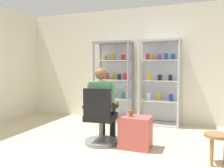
% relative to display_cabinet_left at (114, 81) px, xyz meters
% --- Properties ---
extents(back_wall, '(6.00, 0.10, 2.70)m').
position_rel_display_cabinet_left_xyz_m(back_wall, '(0.55, 0.24, 0.39)').
color(back_wall, silver).
rests_on(back_wall, ground).
extents(display_cabinet_left, '(0.90, 0.45, 1.90)m').
position_rel_display_cabinet_left_xyz_m(display_cabinet_left, '(0.00, 0.00, 0.00)').
color(display_cabinet_left, gray).
rests_on(display_cabinet_left, ground).
extents(display_cabinet_right, '(0.90, 0.45, 1.90)m').
position_rel_display_cabinet_left_xyz_m(display_cabinet_right, '(1.10, 0.00, 0.00)').
color(display_cabinet_right, '#B7B7BC').
rests_on(display_cabinet_right, ground).
extents(office_chair, '(0.59, 0.56, 0.96)m').
position_rel_display_cabinet_left_xyz_m(office_chair, '(0.38, -1.75, -0.57)').
color(office_chair, slate).
rests_on(office_chair, ground).
extents(seated_shopkeeper, '(0.51, 0.59, 1.29)m').
position_rel_display_cabinet_left_xyz_m(seated_shopkeeper, '(0.36, -1.59, -0.25)').
color(seated_shopkeeper, black).
rests_on(seated_shopkeeper, ground).
extents(storage_crate, '(0.49, 0.37, 0.51)m').
position_rel_display_cabinet_left_xyz_m(storage_crate, '(0.98, -1.71, -0.71)').
color(storage_crate, '#B24C47').
rests_on(storage_crate, ground).
extents(tea_glass, '(0.07, 0.07, 0.10)m').
position_rel_display_cabinet_left_xyz_m(tea_glass, '(0.90, -1.71, -0.40)').
color(tea_glass, brown).
rests_on(tea_glass, storage_crate).
extents(wooden_stool, '(0.32, 0.32, 0.41)m').
position_rel_display_cabinet_left_xyz_m(wooden_stool, '(2.15, -1.93, -0.63)').
color(wooden_stool, olive).
rests_on(wooden_stool, ground).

